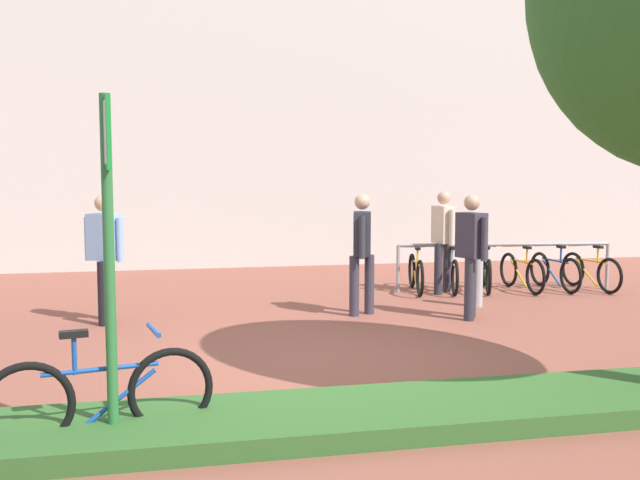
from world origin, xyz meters
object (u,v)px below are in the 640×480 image
(bollard_steel, at_px, (478,277))
(person_shirt_white, at_px, (443,235))
(parking_sign_post, at_px, (108,219))
(bike_at_sign, at_px, (102,396))
(bike_rack_cluster, at_px, (504,271))
(person_suited_dark, at_px, (362,246))
(person_casual_tan, at_px, (104,250))
(person_suited_navy, at_px, (471,248))

(bollard_steel, bearing_deg, person_shirt_white, 92.34)
(parking_sign_post, relative_size, person_shirt_white, 1.48)
(bike_at_sign, bearing_deg, bike_rack_cluster, 43.52)
(parking_sign_post, relative_size, bike_at_sign, 1.54)
(bollard_steel, bearing_deg, parking_sign_post, -137.28)
(bike_at_sign, distance_m, person_suited_dark, 5.34)
(person_casual_tan, bearing_deg, person_suited_navy, -8.93)
(parking_sign_post, xyz_separation_m, bike_rack_cluster, (6.04, 5.88, -1.32))
(bike_rack_cluster, bearing_deg, person_shirt_white, -178.00)
(bike_at_sign, xyz_separation_m, person_casual_tan, (-0.36, 4.45, 0.63))
(person_shirt_white, relative_size, person_suited_dark, 1.00)
(parking_sign_post, height_order, person_suited_dark, parking_sign_post)
(person_suited_dark, bearing_deg, bike_at_sign, -126.59)
(person_shirt_white, bearing_deg, bollard_steel, -87.66)
(bollard_steel, xyz_separation_m, person_suited_navy, (-0.49, -0.83, 0.53))
(parking_sign_post, distance_m, person_casual_tan, 4.59)
(parking_sign_post, relative_size, person_casual_tan, 1.48)
(bike_rack_cluster, xyz_separation_m, person_casual_tan, (-6.48, -1.36, 0.64))
(bollard_steel, distance_m, person_shirt_white, 1.37)
(bike_rack_cluster, bearing_deg, bike_at_sign, -136.48)
(bike_at_sign, bearing_deg, person_shirt_white, 49.18)
(parking_sign_post, relative_size, bollard_steel, 2.83)
(parking_sign_post, relative_size, person_suited_dark, 1.48)
(bike_at_sign, relative_size, person_suited_dark, 0.96)
(bike_rack_cluster, bearing_deg, person_suited_navy, -126.32)
(bollard_steel, bearing_deg, person_suited_dark, -172.24)
(bike_rack_cluster, xyz_separation_m, person_suited_navy, (-1.57, -2.13, 0.64))
(person_suited_dark, relative_size, person_casual_tan, 1.00)
(person_suited_dark, bearing_deg, person_casual_tan, 176.82)
(bike_rack_cluster, height_order, person_shirt_white, person_shirt_white)
(person_suited_navy, bearing_deg, bike_at_sign, -141.05)
(bike_at_sign, height_order, bollard_steel, bollard_steel)
(parking_sign_post, distance_m, person_suited_navy, 5.87)
(person_shirt_white, xyz_separation_m, person_casual_tan, (-5.34, -1.32, 0.00))
(person_shirt_white, height_order, person_suited_navy, same)
(parking_sign_post, xyz_separation_m, person_suited_dark, (3.08, 4.32, -0.68))
(bollard_steel, distance_m, person_suited_dark, 1.97)
(person_shirt_white, distance_m, person_casual_tan, 5.51)
(bike_rack_cluster, bearing_deg, parking_sign_post, -135.76)
(person_shirt_white, distance_m, person_suited_navy, 2.14)
(bike_at_sign, xyz_separation_m, bike_rack_cluster, (6.12, 5.81, -0.00))
(person_suited_dark, bearing_deg, parking_sign_post, -125.45)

